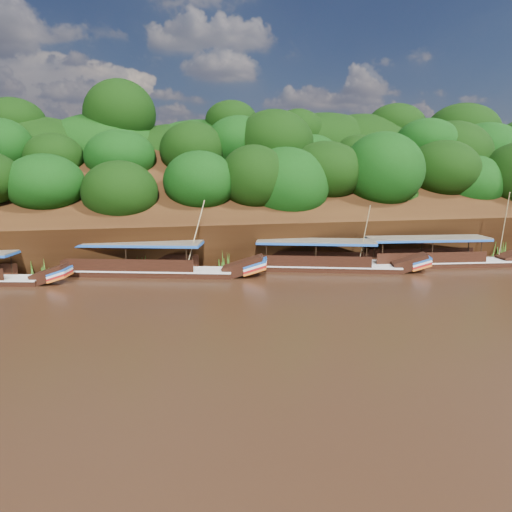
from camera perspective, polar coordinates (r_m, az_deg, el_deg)
The scene contains 6 objects.
ground at distance 33.22m, azimuth 8.92°, elevation -4.22°, with size 160.00×160.00×0.00m, color black.
riverbank at distance 54.25m, azimuth -0.16°, elevation 3.50°, with size 120.00×30.06×19.40m.
boat_0 at distance 44.47m, azimuth 20.73°, elevation -0.37°, with size 15.29×4.30×6.66m.
boat_1 at distance 40.29m, azimuth 8.88°, elevation -0.88°, with size 13.99×6.41×5.80m.
boat_2 at distance 38.88m, azimuth -11.70°, elevation -1.31°, with size 16.38×6.84×6.20m.
reeds at distance 40.89m, azimuth -0.86°, elevation -0.09°, with size 48.53×2.13×2.16m.
Camera 1 is at (-12.37, -29.72, 8.18)m, focal length 35.00 mm.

